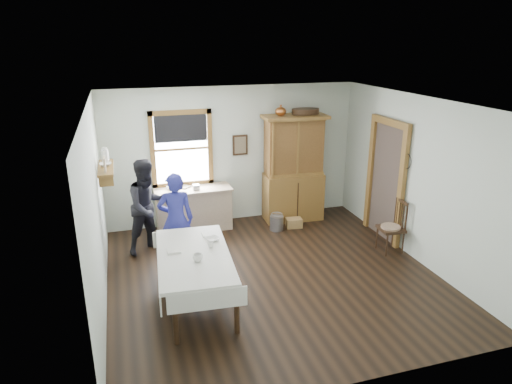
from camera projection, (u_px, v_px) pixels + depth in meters
room at (274, 195)px, 6.76m from camera, size 5.01×5.01×2.70m
window at (181, 145)px, 8.62m from camera, size 1.18×0.07×1.48m
doorway at (386, 177)px, 8.26m from camera, size 0.09×1.14×2.22m
wall_shelf at (106, 166)px, 7.43m from camera, size 0.24×1.00×0.44m
framed_picture at (240, 145)px, 8.96m from camera, size 0.30×0.04×0.40m
rug_beater at (407, 154)px, 7.58m from camera, size 0.01×0.27×0.27m
work_counter at (194, 209)px, 8.79m from camera, size 1.47×0.59×0.83m
china_hutch at (294, 169)px, 9.11m from camera, size 1.28×0.65×2.14m
dining_table at (195, 279)px, 6.33m from camera, size 1.14×1.97×0.76m
spindle_chair at (391, 226)px, 7.86m from camera, size 0.47×0.47×0.94m
pail at (277, 223)px, 8.85m from camera, size 0.28×0.28×0.28m
wicker_basket at (294, 223)px, 8.99m from camera, size 0.33×0.25×0.18m
woman_blue at (176, 223)px, 7.34m from camera, size 0.56×0.39×1.45m
figure_dark at (149, 210)px, 7.78m from camera, size 0.93×0.85×1.53m
table_cup_a at (198, 258)px, 5.99m from camera, size 0.14×0.14×0.10m
table_cup_b at (210, 245)px, 6.39m from camera, size 0.12×0.12×0.09m
table_bowl at (212, 239)px, 6.60m from camera, size 0.28×0.28×0.06m
counter_book at (180, 188)px, 8.67m from camera, size 0.26×0.27×0.02m
counter_bowl at (171, 188)px, 8.62m from camera, size 0.26×0.26×0.06m
shelf_bowl at (105, 164)px, 7.43m from camera, size 0.22×0.22×0.05m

